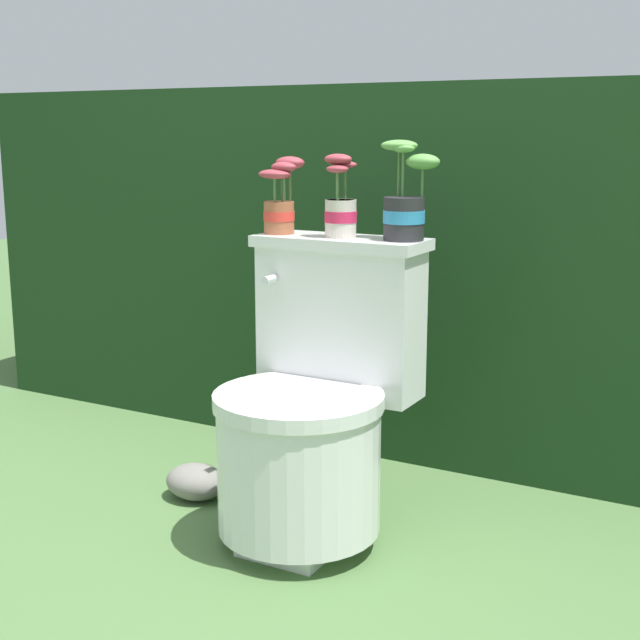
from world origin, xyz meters
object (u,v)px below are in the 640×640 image
object	(u,v)px
potted_plant_midleft	(340,207)
toilet	(312,416)
potted_plant_left	(280,199)
potted_plant_middle	(405,203)
garden_stone	(196,482)

from	to	relation	value
potted_plant_midleft	toilet	bearing A→B (deg)	-91.21
toilet	potted_plant_left	distance (m)	0.59
potted_plant_middle	garden_stone	xyz separation A→B (m)	(-0.59, -0.13, -0.82)
potted_plant_midleft	garden_stone	bearing A→B (deg)	-165.63
garden_stone	potted_plant_left	bearing A→B (deg)	23.00
potted_plant_left	potted_plant_midleft	xyz separation A→B (m)	(0.18, 0.01, -0.01)
potted_plant_midleft	potted_plant_middle	size ratio (longest dim) A/B	0.86
potted_plant_left	potted_plant_middle	world-z (taller)	potted_plant_middle
toilet	potted_plant_middle	bearing A→B (deg)	44.36
toilet	potted_plant_midleft	distance (m)	0.55
toilet	potted_plant_middle	distance (m)	0.60
potted_plant_midleft	potted_plant_left	bearing A→B (deg)	-178.01
potted_plant_middle	potted_plant_left	bearing A→B (deg)	-174.96
potted_plant_left	garden_stone	size ratio (longest dim) A/B	1.13
potted_plant_left	potted_plant_midleft	world-z (taller)	potted_plant_midleft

